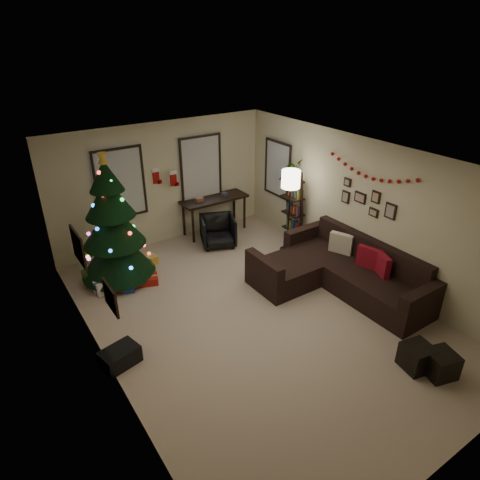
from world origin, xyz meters
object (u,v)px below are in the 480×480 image
Objects in this scene: desk_chair at (218,231)px; desk at (214,202)px; sofa at (338,273)px; christmas_tree at (113,229)px; bookshelf at (294,208)px.

desk is at bearing 86.30° from desk_chair.
sofa is 1.88× the size of desk.
christmas_tree reaches higher than bookshelf.
bookshelf is (0.49, 1.91, 0.54)m from sofa.
bookshelf is (3.82, -0.69, -0.23)m from christmas_tree.
christmas_tree is 3.76× the size of desk_chair.
desk is at bearing 101.27° from sofa.
sofa is 1.73× the size of bookshelf.
bookshelf reaches higher than desk_chair.
desk is (-0.68, 3.39, 0.46)m from sofa.
desk reaches higher than desk_chair.
desk_chair is (-0.98, 2.74, 0.04)m from sofa.
christmas_tree is at bearing -155.04° from desk_chair.
desk_chair is at bearing -115.08° from desk.
desk is 0.92× the size of bookshelf.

